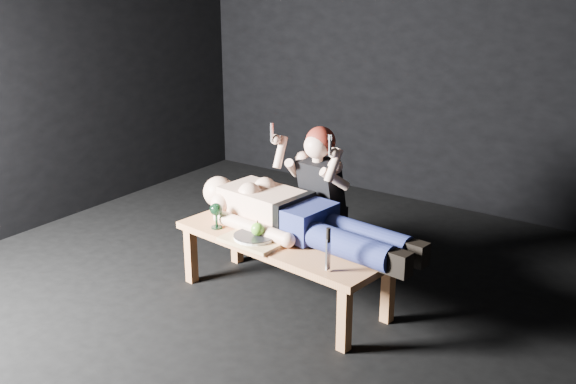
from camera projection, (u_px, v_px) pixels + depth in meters
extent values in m
plane|color=black|center=(275.00, 309.00, 4.42)|extent=(5.00, 5.00, 0.00)
plane|color=black|center=(443.00, 39.00, 5.87)|extent=(5.00, 0.00, 5.00)
cube|color=#B67D4A|center=(284.00, 269.00, 4.47)|extent=(1.54, 0.73, 0.45)
cube|color=tan|center=(255.00, 240.00, 4.33)|extent=(0.42, 0.32, 0.02)
cylinder|color=white|center=(255.00, 237.00, 4.33)|extent=(0.29, 0.29, 0.02)
sphere|color=#47A220|center=(258.00, 229.00, 4.31)|extent=(0.09, 0.09, 0.09)
cube|color=#B2B2B7|center=(234.00, 232.00, 4.49)|extent=(0.04, 0.16, 0.01)
cube|color=#B2B2B7|center=(278.00, 248.00, 4.23)|extent=(0.03, 0.16, 0.01)
cube|color=#B2B2B7|center=(281.00, 244.00, 4.30)|extent=(0.10, 0.14, 0.01)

